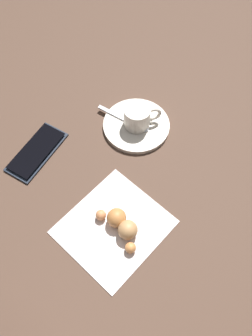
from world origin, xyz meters
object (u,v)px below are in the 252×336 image
object	(u,v)px
teaspoon	(131,122)
croissant	(121,225)
sugar_packet	(141,113)
napkin	(114,227)
saucer	(136,125)
espresso_cup	(138,117)
cell_phone	(37,151)

from	to	relation	value
teaspoon	croissant	distance (m)	0.24
teaspoon	croissant	xyz separation A→B (m)	(-0.22, -0.11, 0.01)
sugar_packet	napkin	size ratio (longest dim) A/B	0.32
saucer	espresso_cup	xyz separation A→B (m)	(0.00, -0.00, 0.03)
saucer	napkin	xyz separation A→B (m)	(-0.23, -0.09, -0.00)
cell_phone	croissant	bearing A→B (deg)	-100.95
sugar_packet	espresso_cup	bearing A→B (deg)	97.08
teaspoon	napkin	size ratio (longest dim) A/B	0.70
espresso_cup	cell_phone	world-z (taller)	espresso_cup
croissant	sugar_packet	bearing A→B (deg)	23.32
teaspoon	sugar_packet	size ratio (longest dim) A/B	2.15
espresso_cup	croissant	world-z (taller)	espresso_cup
sugar_packet	teaspoon	bearing A→B (deg)	73.94
teaspoon	napkin	bearing A→B (deg)	-155.79
saucer	teaspoon	size ratio (longest dim) A/B	1.13
teaspoon	napkin	world-z (taller)	teaspoon
espresso_cup	napkin	distance (m)	0.25
cell_phone	napkin	bearing A→B (deg)	-102.64
croissant	cell_phone	xyz separation A→B (m)	(0.05, 0.25, -0.02)
espresso_cup	croissant	distance (m)	0.25
napkin	teaspoon	bearing A→B (deg)	24.21
teaspoon	espresso_cup	bearing A→B (deg)	-64.47
espresso_cup	sugar_packet	bearing A→B (deg)	15.37
espresso_cup	teaspoon	bearing A→B (deg)	115.53
teaspoon	napkin	distance (m)	0.24
teaspoon	saucer	bearing A→B (deg)	-68.23
croissant	cell_phone	size ratio (longest dim) A/B	0.75
espresso_cup	croissant	size ratio (longest dim) A/B	0.65
saucer	cell_phone	xyz separation A→B (m)	(-0.17, 0.14, 0.00)
sugar_packet	napkin	world-z (taller)	sugar_packet
saucer	teaspoon	distance (m)	0.01
saucer	sugar_packet	size ratio (longest dim) A/B	2.44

